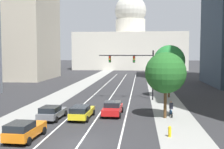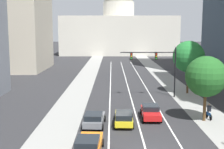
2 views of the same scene
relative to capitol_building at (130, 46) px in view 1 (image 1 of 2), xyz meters
The scene contains 16 objects.
ground_plane 64.06m from the capitol_building, 90.00° to the right, with size 400.00×400.00×0.00m, color #2B2B2D.
sidewalk_left 69.47m from the capitol_building, 96.74° to the right, with size 4.19×130.00×0.01m, color gray.
sidewalk_right 69.47m from the capitol_building, 83.26° to the right, with size 4.19×130.00×0.01m, color gray.
lane_stripe_left 78.97m from the capitol_building, 92.19° to the right, with size 0.16×90.00×0.01m, color white.
lane_stripe_center 78.91m from the capitol_building, 90.00° to the right, with size 0.16×90.00×0.01m, color white.
lane_stripe_right 78.97m from the capitol_building, 87.81° to the right, with size 0.16×90.00×0.01m, color white.
capitol_building is the anchor object (origin of this frame).
car_red 93.55m from the capitol_building, 89.08° to the right, with size 2.16×4.58×1.47m.
car_yellow 95.75m from the capitol_building, 90.90° to the right, with size 2.09×4.81×1.43m.
car_gray 96.35m from the capitol_building, 92.68° to the right, with size 2.23×4.42×1.42m.
car_orange 103.30m from the capitol_building, 92.50° to the right, with size 2.23×4.40×1.55m.
traffic_signal_mast 82.67m from the capitol_building, 87.31° to the right, with size 7.90×0.39×7.15m.
fire_hydrant 101.52m from the capitol_building, 86.08° to the right, with size 0.26×0.35×0.91m.
cyclist 94.13m from the capitol_building, 85.24° to the right, with size 0.38×1.70×1.72m.
street_tree_mid_right 80.27m from the capitol_building, 83.67° to the right, with size 4.77×4.77×7.99m.
street_tree_near_right 94.33m from the capitol_building, 85.68° to the right, with size 4.29×4.29×6.90m.
Camera 1 is at (4.53, -20.80, 6.82)m, focal length 46.22 mm.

